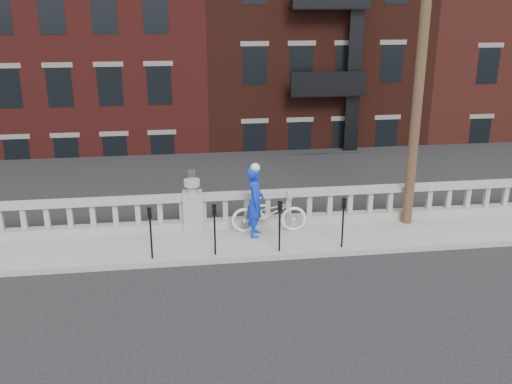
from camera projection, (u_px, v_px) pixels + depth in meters
ground at (200, 303)px, 12.56m from camera, size 120.00×120.00×0.00m
sidewalk at (195, 245)px, 15.35m from camera, size 32.00×2.20×0.15m
balustrade at (193, 213)px, 16.05m from camera, size 28.00×0.34×1.03m
planter_pedestal at (193, 206)px, 15.99m from camera, size 0.55×0.55×1.76m
lower_level at (190, 66)px, 33.40m from camera, size 80.00×44.00×20.80m
utility_pole at (423, 44)px, 15.06m from camera, size 1.60×0.28×10.00m
parking_meter_a at (150, 227)px, 14.11m from camera, size 0.10×0.09×1.36m
parking_meter_b at (215, 224)px, 14.32m from camera, size 0.10×0.09×1.36m
parking_meter_c at (280, 220)px, 14.53m from camera, size 0.10×0.09×1.36m
parking_meter_d at (343, 217)px, 14.75m from camera, size 0.10×0.09×1.36m
bicycle at (269, 213)px, 15.88m from camera, size 2.14×0.86×1.11m
cyclist at (255, 202)px, 15.48m from camera, size 0.60×0.79×1.96m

